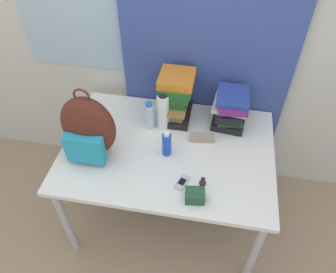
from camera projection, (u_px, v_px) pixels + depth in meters
name	position (u px, v px, depth m)	size (l,w,h in m)	color
ground_plane	(156.00, 269.00, 2.19)	(12.00, 12.00, 0.00)	#9E8466
wall_back	(183.00, 25.00, 1.98)	(6.00, 0.06, 2.50)	beige
curtain_blue	(209.00, 31.00, 1.92)	(1.08, 0.04, 2.50)	#384C93
desk	(168.00, 156.00, 2.04)	(1.27, 0.90, 0.72)	silver
backpack	(88.00, 129.00, 1.83)	(0.31, 0.21, 0.46)	#512319
book_stack_left	(175.00, 97.00, 2.09)	(0.21, 0.28, 0.32)	black
book_stack_center	(230.00, 109.00, 2.07)	(0.23, 0.29, 0.23)	black
water_bottle	(149.00, 116.00, 2.06)	(0.06, 0.06, 0.20)	silver
sports_bottle	(163.00, 111.00, 2.03)	(0.08, 0.08, 0.27)	white
sunscreen_bottle	(166.00, 144.00, 1.90)	(0.05, 0.05, 0.18)	blue
cell_phone	(182.00, 182.00, 1.80)	(0.08, 0.11, 0.02)	#B7BCC6
sunglasses_case	(202.00, 138.00, 2.03)	(0.16, 0.07, 0.04)	gray
camera_pouch	(195.00, 196.00, 1.71)	(0.11, 0.09, 0.06)	#234C33
wristwatch	(203.00, 183.00, 1.80)	(0.04, 0.08, 0.01)	black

